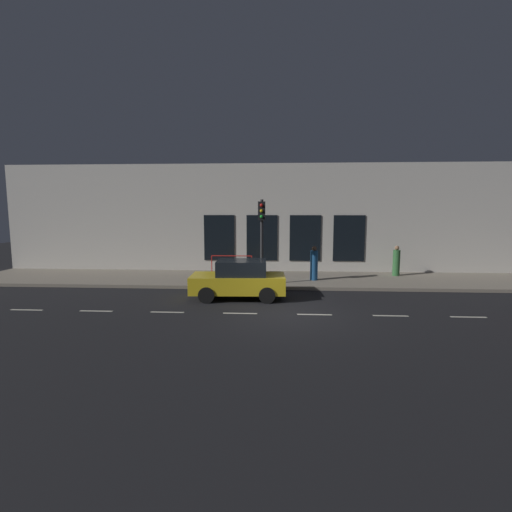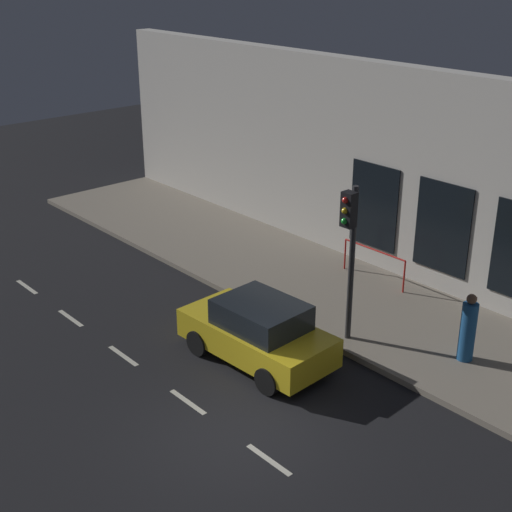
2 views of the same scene
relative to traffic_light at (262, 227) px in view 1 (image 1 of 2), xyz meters
The scene contains 9 objects.
ground_plane 5.36m from the traffic_light, 166.76° to the right, with size 60.00×60.00×0.00m, color black.
sidewalk 3.48m from the traffic_light, 29.67° to the right, with size 4.50×32.00×0.15m.
building_facade 4.50m from the traffic_light, 13.38° to the right, with size 0.65×32.00×6.15m.
lane_centre_line 5.64m from the traffic_light, 155.23° to the right, with size 0.12×27.20×0.01m.
traffic_light is the anchor object (origin of this frame).
parked_car_0 3.08m from the traffic_light, 158.72° to the left, with size 1.99×3.88×1.58m.
pedestrian_0 3.46m from the traffic_light, 61.20° to the right, with size 0.46×0.46×1.69m.
pedestrian_1 7.81m from the traffic_light, 67.30° to the right, with size 0.48×0.48×1.58m.
red_railing 4.17m from the traffic_light, 29.17° to the left, with size 0.05×2.25×0.97m.
Camera 1 is at (-13.12, 0.25, 3.65)m, focal length 27.01 mm.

